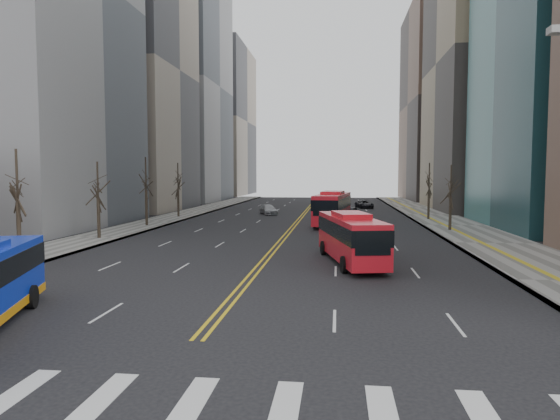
# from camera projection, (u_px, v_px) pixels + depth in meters

# --- Properties ---
(ground) EXTENTS (220.00, 220.00, 0.00)m
(ground) POSITION_uv_depth(u_px,v_px,m) (139.00, 409.00, 12.19)
(ground) COLOR black
(sidewalk_right) EXTENTS (7.00, 130.00, 0.15)m
(sidewalk_right) POSITION_uv_depth(u_px,v_px,m) (454.00, 225.00, 54.76)
(sidewalk_right) COLOR #65635E
(sidewalk_right) RESTS_ON ground
(sidewalk_left) EXTENTS (5.00, 130.00, 0.15)m
(sidewalk_left) POSITION_uv_depth(u_px,v_px,m) (156.00, 222.00, 58.66)
(sidewalk_left) COLOR #65635E
(sidewalk_left) RESTS_ON ground
(crosswalk) EXTENTS (26.70, 4.00, 0.01)m
(crosswalk) POSITION_uv_depth(u_px,v_px,m) (139.00, 409.00, 12.19)
(crosswalk) COLOR silver
(crosswalk) RESTS_ON ground
(centerline) EXTENTS (0.55, 100.00, 0.01)m
(centerline) POSITION_uv_depth(u_px,v_px,m) (302.00, 217.00, 66.68)
(centerline) COLOR gold
(centerline) RESTS_ON ground
(office_towers) EXTENTS (83.00, 134.00, 58.00)m
(office_towers) POSITION_uv_depth(u_px,v_px,m) (309.00, 58.00, 78.31)
(office_towers) COLOR gray
(office_towers) RESTS_ON ground
(street_trees) EXTENTS (35.20, 47.20, 7.60)m
(street_trees) POSITION_uv_depth(u_px,v_px,m) (210.00, 183.00, 46.89)
(street_trees) COLOR #32291E
(street_trees) RESTS_ON ground
(red_bus_near) EXTENTS (4.49, 10.53, 3.28)m
(red_bus_near) POSITION_uv_depth(u_px,v_px,m) (351.00, 235.00, 32.10)
(red_bus_near) COLOR red
(red_bus_near) RESTS_ON ground
(red_bus_far) EXTENTS (4.32, 12.31, 3.80)m
(red_bus_far) POSITION_uv_depth(u_px,v_px,m) (333.00, 206.00, 56.01)
(red_bus_far) COLOR red
(red_bus_far) RESTS_ON ground
(car_dark_mid) EXTENTS (2.59, 3.94, 1.25)m
(car_dark_mid) POSITION_uv_depth(u_px,v_px,m) (351.00, 212.00, 67.70)
(car_dark_mid) COLOR black
(car_dark_mid) RESTS_ON ground
(car_silver) EXTENTS (3.46, 4.99, 1.34)m
(car_silver) POSITION_uv_depth(u_px,v_px,m) (268.00, 210.00, 70.49)
(car_silver) COLOR #9D9DA2
(car_silver) RESTS_ON ground
(car_dark_far) EXTENTS (3.27, 5.14, 1.32)m
(car_dark_far) POSITION_uv_depth(u_px,v_px,m) (364.00, 204.00, 83.60)
(car_dark_far) COLOR black
(car_dark_far) RESTS_ON ground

